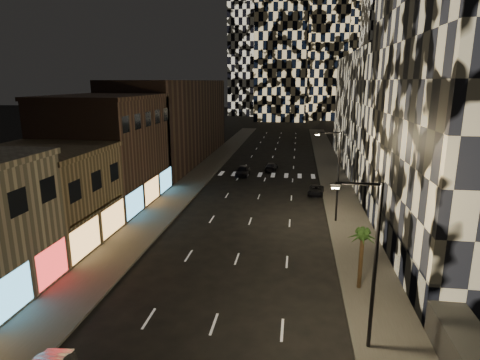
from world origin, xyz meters
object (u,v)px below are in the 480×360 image
(streetlight_far, at_px, (336,170))
(car_dark_rightlane, at_px, (316,190))
(car_dark_oncoming, at_px, (271,167))
(streetlight_near, at_px, (371,256))
(car_dark_midlane, at_px, (243,171))
(palm_tree, at_px, (362,239))

(streetlight_far, relative_size, car_dark_rightlane, 2.25)
(car_dark_oncoming, height_order, car_dark_rightlane, car_dark_oncoming)
(car_dark_oncoming, bearing_deg, streetlight_near, 104.17)
(car_dark_oncoming, distance_m, car_dark_rightlane, 14.69)
(car_dark_midlane, xyz_separation_m, car_dark_rightlane, (10.50, -8.82, -0.23))
(streetlight_near, xyz_separation_m, car_dark_oncoming, (-7.85, 43.14, -4.73))
(car_dark_rightlane, height_order, palm_tree, palm_tree)
(car_dark_midlane, distance_m, car_dark_oncoming, 5.91)
(car_dark_oncoming, distance_m, palm_tree, 37.83)
(car_dark_midlane, relative_size, car_dark_rightlane, 1.16)
(streetlight_far, relative_size, car_dark_midlane, 1.94)
(streetlight_far, xyz_separation_m, car_dark_oncoming, (-7.85, 23.14, -4.73))
(streetlight_near, bearing_deg, streetlight_far, 90.00)
(car_dark_rightlane, xyz_separation_m, palm_tree, (2.00, -23.57, 3.13))
(car_dark_midlane, bearing_deg, palm_tree, -68.20)
(car_dark_oncoming, bearing_deg, palm_tree, 106.87)
(car_dark_oncoming, relative_size, palm_tree, 1.00)
(car_dark_midlane, height_order, car_dark_oncoming, car_dark_midlane)
(streetlight_near, distance_m, palm_tree, 6.65)
(car_dark_rightlane, bearing_deg, car_dark_midlane, 145.61)
(streetlight_near, bearing_deg, car_dark_oncoming, 100.32)
(streetlight_far, bearing_deg, palm_tree, -87.28)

